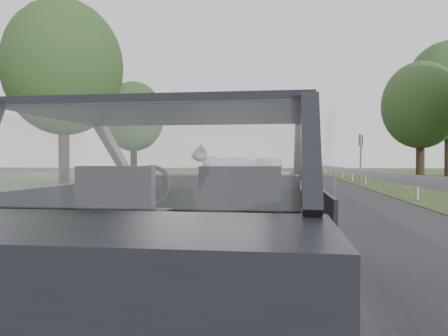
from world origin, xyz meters
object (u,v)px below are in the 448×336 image
(subject_car, at_px, (190,216))
(cat, at_px, (231,165))
(highway_sign, at_px, (361,159))
(other_car, at_px, (268,169))

(subject_car, relative_size, cat, 6.80)
(subject_car, relative_size, highway_sign, 1.62)
(other_car, bearing_deg, cat, -84.21)
(subject_car, relative_size, other_car, 1.01)
(cat, height_order, other_car, other_car)
(highway_sign, bearing_deg, other_car, 166.79)
(subject_car, height_order, other_car, subject_car)
(subject_car, height_order, cat, subject_car)
(cat, relative_size, highway_sign, 0.24)
(cat, distance_m, highway_sign, 19.64)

